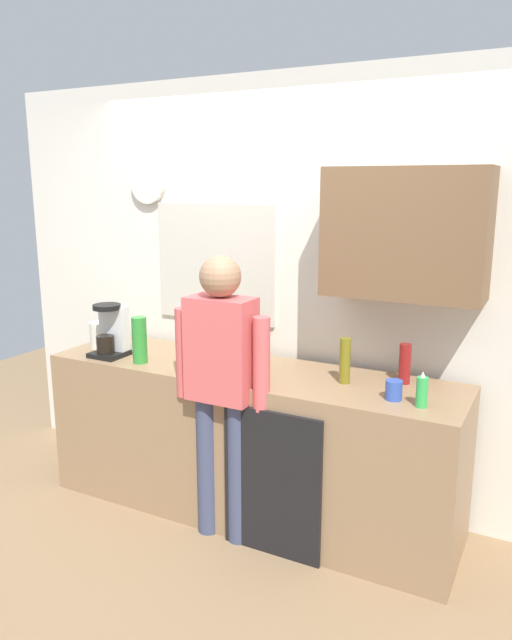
{
  "coord_description": "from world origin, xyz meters",
  "views": [
    {
      "loc": [
        1.59,
        -2.65,
        1.96
      ],
      "look_at": [
        0.08,
        0.25,
        1.22
      ],
      "focal_mm": 33.86,
      "sensor_mm": 36.0,
      "label": 1
    }
  ],
  "objects_px": {
    "bottle_dark_sauce": "(230,347)",
    "mixing_bowl": "(242,375)",
    "bottle_olive_oil": "(345,361)",
    "storage_canister": "(101,335)",
    "dish_soap": "(422,391)",
    "coffee_maker": "(111,333)",
    "person_at_sink": "(222,376)",
    "bottle_green_wine": "(248,346)",
    "cup_blue_mug": "(394,390)",
    "bottle_clear_soda": "(140,340)",
    "potted_plant": "(235,334)",
    "bottle_red_vinegar": "(405,364)"
  },
  "relations": [
    {
      "from": "bottle_red_vinegar",
      "to": "bottle_olive_oil",
      "type": "relative_size",
      "value": 0.88
    },
    {
      "from": "potted_plant",
      "to": "person_at_sink",
      "type": "height_order",
      "value": "person_at_sink"
    },
    {
      "from": "storage_canister",
      "to": "cup_blue_mug",
      "type": "bearing_deg",
      "value": -2.36
    },
    {
      "from": "potted_plant",
      "to": "bottle_red_vinegar",
      "type": "bearing_deg",
      "value": -3.5
    },
    {
      "from": "bottle_red_vinegar",
      "to": "person_at_sink",
      "type": "xyz_separation_m",
      "value": [
        -0.87,
        -0.47,
        -0.07
      ]
    },
    {
      "from": "bottle_green_wine",
      "to": "mixing_bowl",
      "type": "distance_m",
      "value": 0.22
    },
    {
      "from": "bottle_green_wine",
      "to": "dish_soap",
      "type": "xyz_separation_m",
      "value": [
        1.01,
        -0.11,
        -0.07
      ]
    },
    {
      "from": "bottle_red_vinegar",
      "to": "cup_blue_mug",
      "type": "bearing_deg",
      "value": -86.53
    },
    {
      "from": "coffee_maker",
      "to": "bottle_olive_oil",
      "type": "bearing_deg",
      "value": 6.25
    },
    {
      "from": "bottle_clear_soda",
      "to": "bottle_red_vinegar",
      "type": "height_order",
      "value": "bottle_clear_soda"
    },
    {
      "from": "dish_soap",
      "to": "mixing_bowl",
      "type": "bearing_deg",
      "value": -175.69
    },
    {
      "from": "bottle_dark_sauce",
      "to": "mixing_bowl",
      "type": "height_order",
      "value": "bottle_dark_sauce"
    },
    {
      "from": "potted_plant",
      "to": "bottle_green_wine",
      "type": "bearing_deg",
      "value": -48.06
    },
    {
      "from": "coffee_maker",
      "to": "bottle_clear_soda",
      "type": "xyz_separation_m",
      "value": [
        0.26,
        -0.04,
        -0.01
      ]
    },
    {
      "from": "bottle_dark_sauce",
      "to": "storage_canister",
      "type": "distance_m",
      "value": 0.92
    },
    {
      "from": "bottle_green_wine",
      "to": "coffee_maker",
      "type": "bearing_deg",
      "value": -173.55
    },
    {
      "from": "person_at_sink",
      "to": "bottle_olive_oil",
      "type": "bearing_deg",
      "value": 24.19
    },
    {
      "from": "bottle_green_wine",
      "to": "cup_blue_mug",
      "type": "xyz_separation_m",
      "value": [
        0.86,
        -0.07,
        -0.1
      ]
    },
    {
      "from": "bottle_green_wine",
      "to": "bottle_olive_oil",
      "type": "bearing_deg",
      "value": 5.93
    },
    {
      "from": "bottle_dark_sauce",
      "to": "mixing_bowl",
      "type": "distance_m",
      "value": 0.39
    },
    {
      "from": "cup_blue_mug",
      "to": "storage_canister",
      "type": "bearing_deg",
      "value": 177.64
    },
    {
      "from": "bottle_clear_soda",
      "to": "bottle_olive_oil",
      "type": "height_order",
      "value": "bottle_clear_soda"
    },
    {
      "from": "bottle_olive_oil",
      "to": "person_at_sink",
      "type": "distance_m",
      "value": 0.67
    },
    {
      "from": "person_at_sink",
      "to": "bottle_clear_soda",
      "type": "bearing_deg",
      "value": 164.38
    },
    {
      "from": "bottle_olive_oil",
      "to": "storage_canister",
      "type": "height_order",
      "value": "bottle_olive_oil"
    },
    {
      "from": "bottle_red_vinegar",
      "to": "dish_soap",
      "type": "bearing_deg",
      "value": -62.66
    },
    {
      "from": "bottle_dark_sauce",
      "to": "bottle_green_wine",
      "type": "distance_m",
      "value": 0.23
    },
    {
      "from": "bottle_green_wine",
      "to": "storage_canister",
      "type": "bearing_deg",
      "value": 179.68
    },
    {
      "from": "cup_blue_mug",
      "to": "dish_soap",
      "type": "bearing_deg",
      "value": -14.38
    },
    {
      "from": "bottle_dark_sauce",
      "to": "mixing_bowl",
      "type": "bearing_deg",
      "value": -50.77
    },
    {
      "from": "potted_plant",
      "to": "bottle_olive_oil",
      "type": "bearing_deg",
      "value": -14.73
    },
    {
      "from": "dish_soap",
      "to": "coffee_maker",
      "type": "bearing_deg",
      "value": 179.75
    },
    {
      "from": "cup_blue_mug",
      "to": "mixing_bowl",
      "type": "xyz_separation_m",
      "value": [
        -0.8,
        -0.11,
        -0.01
      ]
    },
    {
      "from": "bottle_red_vinegar",
      "to": "bottle_green_wine",
      "type": "distance_m",
      "value": 0.87
    },
    {
      "from": "storage_canister",
      "to": "dish_soap",
      "type": "bearing_deg",
      "value": -3.2
    },
    {
      "from": "coffee_maker",
      "to": "person_at_sink",
      "type": "height_order",
      "value": "person_at_sink"
    },
    {
      "from": "dish_soap",
      "to": "bottle_green_wine",
      "type": "bearing_deg",
      "value": 173.66
    },
    {
      "from": "bottle_clear_soda",
      "to": "person_at_sink",
      "type": "distance_m",
      "value": 0.66
    },
    {
      "from": "mixing_bowl",
      "to": "potted_plant",
      "type": "relative_size",
      "value": 0.96
    },
    {
      "from": "mixing_bowl",
      "to": "dish_soap",
      "type": "bearing_deg",
      "value": 4.31
    },
    {
      "from": "bottle_olive_oil",
      "to": "mixing_bowl",
      "type": "height_order",
      "value": "bottle_olive_oil"
    },
    {
      "from": "potted_plant",
      "to": "storage_canister",
      "type": "xyz_separation_m",
      "value": [
        -0.86,
        -0.26,
        -0.05
      ]
    },
    {
      "from": "bottle_green_wine",
      "to": "storage_canister",
      "type": "distance_m",
      "value": 1.1
    },
    {
      "from": "bottle_olive_oil",
      "to": "dish_soap",
      "type": "height_order",
      "value": "bottle_olive_oil"
    },
    {
      "from": "potted_plant",
      "to": "coffee_maker",
      "type": "bearing_deg",
      "value": -151.24
    },
    {
      "from": "bottle_olive_oil",
      "to": "bottle_dark_sauce",
      "type": "bearing_deg",
      "value": 175.26
    },
    {
      "from": "bottle_red_vinegar",
      "to": "dish_soap",
      "type": "relative_size",
      "value": 1.22
    },
    {
      "from": "person_at_sink",
      "to": "bottle_dark_sauce",
      "type": "bearing_deg",
      "value": 108.36
    },
    {
      "from": "bottle_green_wine",
      "to": "storage_canister",
      "type": "xyz_separation_m",
      "value": [
        -1.1,
        0.01,
        -0.06
      ]
    },
    {
      "from": "bottle_dark_sauce",
      "to": "dish_soap",
      "type": "bearing_deg",
      "value": -10.97
    }
  ]
}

